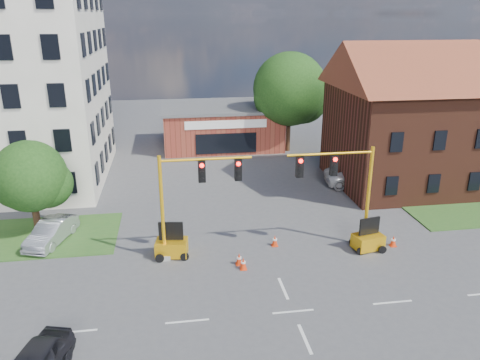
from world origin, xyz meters
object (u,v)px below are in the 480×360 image
(trailer_east, at_px, (368,240))
(signal_mast_east, at_px, (342,186))
(signal_mast_west, at_px, (191,194))
(pickup_white, at_px, (361,176))
(trailer_west, at_px, (172,246))

(trailer_east, bearing_deg, signal_mast_east, 147.65)
(signal_mast_west, height_order, trailer_east, signal_mast_west)
(pickup_white, bearing_deg, signal_mast_west, 131.33)
(signal_mast_east, bearing_deg, pickup_white, 60.96)
(signal_mast_west, xyz_separation_m, trailer_west, (-1.24, 0.32, -3.28))
(signal_mast_west, xyz_separation_m, signal_mast_east, (8.71, 0.00, 0.00))
(trailer_east, bearing_deg, trailer_west, 163.33)
(signal_mast_west, height_order, pickup_white, signal_mast_west)
(signal_mast_west, distance_m, signal_mast_east, 8.71)
(trailer_east, height_order, pickup_white, trailer_east)
(trailer_west, distance_m, trailer_east, 11.61)
(signal_mast_west, distance_m, trailer_west, 3.52)
(signal_mast_west, relative_size, signal_mast_east, 1.00)
(signal_mast_west, xyz_separation_m, pickup_white, (14.23, 9.95, -3.10))
(trailer_west, xyz_separation_m, trailer_east, (11.58, -0.92, -0.03))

